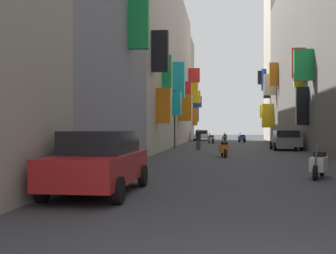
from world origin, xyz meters
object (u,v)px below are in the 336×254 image
Objects in this scene: scooter_blue at (242,138)px; pedestrian_crossing at (198,140)px; scooter_white at (319,164)px; scooter_green at (225,137)px; scooter_silver at (211,139)px; parked_car_red at (99,161)px; parked_car_white at (202,135)px; traffic_light_near_corner at (175,109)px; parked_car_grey at (286,140)px; scooter_orange at (224,149)px.

pedestrian_crossing is at bearing -103.36° from scooter_blue.
scooter_white is (0.99, -33.87, -0.00)m from scooter_blue.
scooter_green and scooter_silver have the same top height.
parked_car_red is 35.33m from scooter_silver.
traffic_light_near_corner reaches higher than parked_car_white.
traffic_light_near_corner is at bearing 133.70° from pedestrian_crossing.
traffic_light_near_corner is (-2.00, 2.09, 2.34)m from pedestrian_crossing.
scooter_white is at bearing -88.33° from scooter_blue.
parked_car_grey reaches higher than scooter_blue.
traffic_light_near_corner is at bearing -112.34° from scooter_blue.
scooter_blue is at bearing -71.68° from scooter_green.
scooter_blue is (-2.52, 15.68, -0.30)m from parked_car_grey.
parked_car_red is at bearing -92.97° from scooter_silver.
scooter_green is 29.51m from scooter_orange.
parked_car_grey is 0.85× the size of traffic_light_near_corner.
parked_car_red is 0.94× the size of traffic_light_near_corner.
parked_car_white is 23.21m from pedestrian_crossing.
scooter_green is 5.87m from scooter_blue.
traffic_light_near_corner reaches higher than parked_car_red.
pedestrian_crossing is (-3.91, -16.47, 0.30)m from scooter_blue.
scooter_blue is 4.24m from scooter_silver.
scooter_green is at bearing 94.11° from scooter_white.
pedestrian_crossing is at bearing 105.71° from scooter_white.
scooter_white is 31.56m from scooter_silver.
traffic_light_near_corner is (-2.56, -11.77, 2.64)m from scooter_silver.
scooter_orange is 21.36m from scooter_silver.
scooter_silver is (-1.50, -8.19, -0.00)m from scooter_green.
parked_car_white is at bearing 125.35° from scooter_blue.
parked_car_white is 30.77m from scooter_orange.
parked_car_red is at bearing -109.11° from parked_car_grey.
parked_car_white reaches higher than scooter_green.
traffic_light_near_corner is at bearing 171.26° from parked_car_grey.
parked_car_red reaches higher than pedestrian_crossing.
parked_car_grey reaches higher than scooter_white.
scooter_white is 20.85m from traffic_light_near_corner.
scooter_blue is 33.89m from scooter_white.
scooter_orange is 10.63m from traffic_light_near_corner.
parked_car_white is 2.19× the size of scooter_orange.
scooter_green is (-4.37, 21.25, -0.30)m from parked_car_grey.
pedestrian_crossing is at bearing 103.96° from scooter_orange.
scooter_blue is 16.93m from pedestrian_crossing.
scooter_orange is at bearing -86.54° from scooter_silver.
scooter_green is at bearing 89.59° from scooter_orange.
parked_car_white is at bearing 95.05° from scooter_orange.
parked_car_grey is at bearing 7.04° from pedestrian_crossing.
parked_car_white is at bearing 89.48° from parked_car_red.
parked_car_grey is at bearing 70.89° from parked_car_red.
scooter_silver is 12.33m from traffic_light_near_corner.
scooter_green is at bearing 108.32° from scooter_blue.
scooter_white is 18.08m from pedestrian_crossing.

